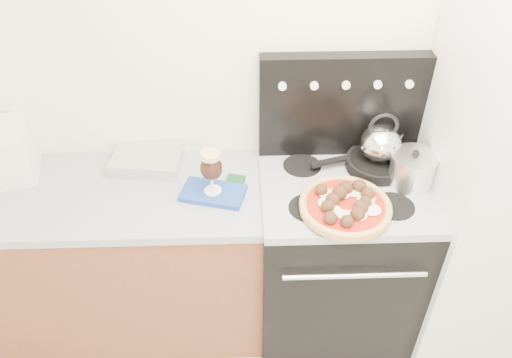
{
  "coord_description": "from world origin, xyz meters",
  "views": [
    {
      "loc": [
        -0.38,
        -0.55,
        2.34
      ],
      "look_at": [
        -0.33,
        1.05,
        1.07
      ],
      "focal_mm": 35.0,
      "sensor_mm": 36.0,
      "label": 1
    }
  ],
  "objects_px": {
    "fridge": "(503,180)",
    "stock_pot": "(412,170)",
    "pizza_pan": "(345,210)",
    "skillet": "(377,163)",
    "beer_glass": "(212,172)",
    "base_cabinet": "(118,261)",
    "stove_body": "(335,258)",
    "oven_mitt": "(213,193)",
    "pizza": "(345,205)",
    "tea_kettle": "(381,141)"
  },
  "relations": [
    {
      "from": "base_cabinet",
      "to": "pizza_pan",
      "type": "height_order",
      "value": "pizza_pan"
    },
    {
      "from": "beer_glass",
      "to": "skillet",
      "type": "relative_size",
      "value": 0.73
    },
    {
      "from": "fridge",
      "to": "stock_pot",
      "type": "bearing_deg",
      "value": 175.65
    },
    {
      "from": "pizza_pan",
      "to": "pizza",
      "type": "relative_size",
      "value": 0.92
    },
    {
      "from": "pizza",
      "to": "tea_kettle",
      "type": "relative_size",
      "value": 1.9
    },
    {
      "from": "fridge",
      "to": "pizza",
      "type": "distance_m",
      "value": 0.75
    },
    {
      "from": "oven_mitt",
      "to": "fridge",
      "type": "bearing_deg",
      "value": 0.02
    },
    {
      "from": "stove_body",
      "to": "stock_pot",
      "type": "xyz_separation_m",
      "value": [
        0.29,
        0.01,
        0.55
      ]
    },
    {
      "from": "beer_glass",
      "to": "tea_kettle",
      "type": "height_order",
      "value": "tea_kettle"
    },
    {
      "from": "stove_body",
      "to": "skillet",
      "type": "distance_m",
      "value": 0.55
    },
    {
      "from": "base_cabinet",
      "to": "pizza_pan",
      "type": "distance_m",
      "value": 1.2
    },
    {
      "from": "pizza",
      "to": "stove_body",
      "type": "bearing_deg",
      "value": 78.82
    },
    {
      "from": "oven_mitt",
      "to": "skillet",
      "type": "xyz_separation_m",
      "value": [
        0.76,
        0.15,
        0.03
      ]
    },
    {
      "from": "beer_glass",
      "to": "oven_mitt",
      "type": "bearing_deg",
      "value": 0.0
    },
    {
      "from": "base_cabinet",
      "to": "fridge",
      "type": "xyz_separation_m",
      "value": [
        1.8,
        -0.05,
        0.52
      ]
    },
    {
      "from": "pizza_pan",
      "to": "tea_kettle",
      "type": "distance_m",
      "value": 0.39
    },
    {
      "from": "stove_body",
      "to": "skillet",
      "type": "xyz_separation_m",
      "value": [
        0.17,
        0.13,
        0.51
      ]
    },
    {
      "from": "beer_glass",
      "to": "pizza",
      "type": "distance_m",
      "value": 0.58
    },
    {
      "from": "beer_glass",
      "to": "skillet",
      "type": "distance_m",
      "value": 0.78
    },
    {
      "from": "stove_body",
      "to": "tea_kettle",
      "type": "relative_size",
      "value": 4.33
    },
    {
      "from": "fridge",
      "to": "oven_mitt",
      "type": "distance_m",
      "value": 1.29
    },
    {
      "from": "skillet",
      "to": "tea_kettle",
      "type": "height_order",
      "value": "tea_kettle"
    },
    {
      "from": "base_cabinet",
      "to": "stove_body",
      "type": "relative_size",
      "value": 1.65
    },
    {
      "from": "fridge",
      "to": "oven_mitt",
      "type": "relative_size",
      "value": 6.83
    },
    {
      "from": "beer_glass",
      "to": "skillet",
      "type": "xyz_separation_m",
      "value": [
        0.76,
        0.15,
        -0.08
      ]
    },
    {
      "from": "base_cabinet",
      "to": "skillet",
      "type": "height_order",
      "value": "skillet"
    },
    {
      "from": "stove_body",
      "to": "oven_mitt",
      "type": "height_order",
      "value": "oven_mitt"
    },
    {
      "from": "beer_glass",
      "to": "pizza_pan",
      "type": "bearing_deg",
      "value": -14.89
    },
    {
      "from": "base_cabinet",
      "to": "oven_mitt",
      "type": "relative_size",
      "value": 5.21
    },
    {
      "from": "beer_glass",
      "to": "pizza_pan",
      "type": "relative_size",
      "value": 0.6
    },
    {
      "from": "pizza_pan",
      "to": "stock_pot",
      "type": "relative_size",
      "value": 1.8
    },
    {
      "from": "pizza_pan",
      "to": "oven_mitt",
      "type": "bearing_deg",
      "value": 165.11
    },
    {
      "from": "beer_glass",
      "to": "pizza",
      "type": "relative_size",
      "value": 0.55
    },
    {
      "from": "base_cabinet",
      "to": "beer_glass",
      "type": "bearing_deg",
      "value": -5.64
    },
    {
      "from": "pizza_pan",
      "to": "stock_pot",
      "type": "height_order",
      "value": "stock_pot"
    },
    {
      "from": "stove_body",
      "to": "beer_glass",
      "type": "height_order",
      "value": "beer_glass"
    },
    {
      "from": "fridge",
      "to": "stock_pot",
      "type": "height_order",
      "value": "fridge"
    },
    {
      "from": "base_cabinet",
      "to": "stove_body",
      "type": "distance_m",
      "value": 1.11
    },
    {
      "from": "fridge",
      "to": "beer_glass",
      "type": "bearing_deg",
      "value": -179.98
    },
    {
      "from": "base_cabinet",
      "to": "stove_body",
      "type": "xyz_separation_m",
      "value": [
        1.1,
        -0.02,
        0.01
      ]
    },
    {
      "from": "fridge",
      "to": "pizza",
      "type": "xyz_separation_m",
      "value": [
        -0.73,
        -0.15,
        0.01
      ]
    },
    {
      "from": "stock_pot",
      "to": "skillet",
      "type": "bearing_deg",
      "value": 135.96
    },
    {
      "from": "pizza",
      "to": "stock_pot",
      "type": "distance_m",
      "value": 0.37
    },
    {
      "from": "pizza_pan",
      "to": "skillet",
      "type": "bearing_deg",
      "value": 56.24
    },
    {
      "from": "stock_pot",
      "to": "pizza",
      "type": "bearing_deg",
      "value": -150.79
    },
    {
      "from": "oven_mitt",
      "to": "tea_kettle",
      "type": "height_order",
      "value": "tea_kettle"
    },
    {
      "from": "base_cabinet",
      "to": "tea_kettle",
      "type": "bearing_deg",
      "value": 4.51
    },
    {
      "from": "pizza",
      "to": "tea_kettle",
      "type": "distance_m",
      "value": 0.38
    },
    {
      "from": "stove_body",
      "to": "pizza",
      "type": "height_order",
      "value": "pizza"
    },
    {
      "from": "pizza_pan",
      "to": "skillet",
      "type": "height_order",
      "value": "skillet"
    }
  ]
}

